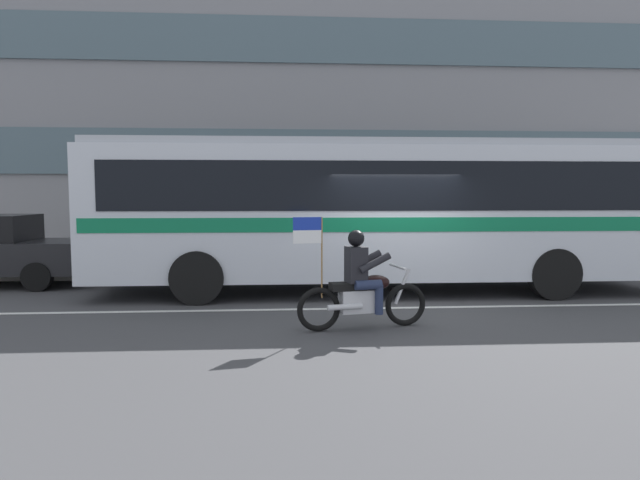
% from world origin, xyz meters
% --- Properties ---
extents(ground_plane, '(60.00, 60.00, 0.00)m').
position_xyz_m(ground_plane, '(0.00, 0.00, 0.00)').
color(ground_plane, '#3D3D3F').
extents(sidewalk_curb, '(28.00, 3.80, 0.15)m').
position_xyz_m(sidewalk_curb, '(0.00, 5.10, 0.07)').
color(sidewalk_curb, '#B7B2A8').
rests_on(sidewalk_curb, ground_plane).
extents(lane_center_stripe, '(26.60, 0.14, 0.01)m').
position_xyz_m(lane_center_stripe, '(0.00, -0.60, 0.00)').
color(lane_center_stripe, silver).
rests_on(lane_center_stripe, ground_plane).
extents(office_building_facade, '(28.00, 0.89, 9.80)m').
position_xyz_m(office_building_facade, '(0.00, 7.39, 4.91)').
color(office_building_facade, gray).
rests_on(office_building_facade, ground_plane).
extents(transit_bus, '(12.16, 2.68, 3.22)m').
position_xyz_m(transit_bus, '(-0.08, 1.19, 1.88)').
color(transit_bus, silver).
rests_on(transit_bus, ground_plane).
extents(motorcycle_with_rider, '(2.16, 0.75, 1.78)m').
position_xyz_m(motorcycle_with_rider, '(-0.97, -2.14, 0.67)').
color(motorcycle_with_rider, black).
rests_on(motorcycle_with_rider, ground_plane).
extents(fire_hydrant, '(0.22, 0.30, 0.75)m').
position_xyz_m(fire_hydrant, '(3.16, 3.93, 0.52)').
color(fire_hydrant, red).
rests_on(fire_hydrant, sidewalk_curb).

